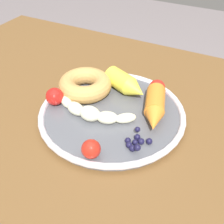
# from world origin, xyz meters

# --- Properties ---
(dining_table) EXTENTS (1.00, 0.72, 0.74)m
(dining_table) POSITION_xyz_m (0.00, 0.00, 0.64)
(dining_table) COLOR brown
(dining_table) RESTS_ON ground_plane
(plate) EXTENTS (0.29, 0.29, 0.02)m
(plate) POSITION_xyz_m (0.05, 0.01, 0.75)
(plate) COLOR #54575E
(plate) RESTS_ON dining_table
(banana) EXTENTS (0.17, 0.06, 0.03)m
(banana) POSITION_xyz_m (0.02, -0.02, 0.77)
(banana) COLOR #E7E8C4
(banana) RESTS_ON plate
(carrot_orange) EXTENTS (0.07, 0.13, 0.04)m
(carrot_orange) POSITION_xyz_m (0.12, 0.03, 0.77)
(carrot_orange) COLOR orange
(carrot_orange) RESTS_ON plate
(carrot_yellow) EXTENTS (0.11, 0.08, 0.04)m
(carrot_yellow) POSITION_xyz_m (0.04, 0.08, 0.78)
(carrot_yellow) COLOR yellow
(carrot_yellow) RESTS_ON plate
(donut) EXTENTS (0.15, 0.15, 0.04)m
(donut) POSITION_xyz_m (-0.04, 0.04, 0.77)
(donut) COLOR tan
(donut) RESTS_ON plate
(blueberry_pile) EXTENTS (0.04, 0.05, 0.02)m
(blueberry_pile) POSITION_xyz_m (0.13, -0.05, 0.76)
(blueberry_pile) COLOR #191638
(blueberry_pile) RESTS_ON plate
(tomato_near) EXTENTS (0.04, 0.04, 0.04)m
(tomato_near) POSITION_xyz_m (-0.07, -0.02, 0.77)
(tomato_near) COLOR red
(tomato_near) RESTS_ON plate
(tomato_mid) EXTENTS (0.03, 0.03, 0.03)m
(tomato_mid) POSITION_xyz_m (0.07, -0.11, 0.77)
(tomato_mid) COLOR red
(tomato_mid) RESTS_ON plate
(tomato_far) EXTENTS (0.03, 0.03, 0.03)m
(tomato_far) POSITION_xyz_m (0.10, 0.10, 0.77)
(tomato_far) COLOR red
(tomato_far) RESTS_ON plate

